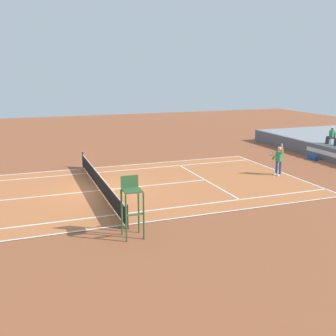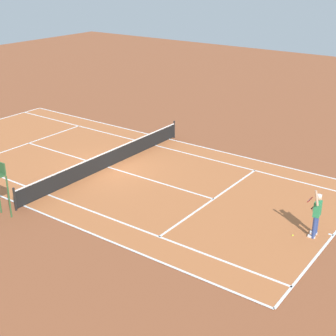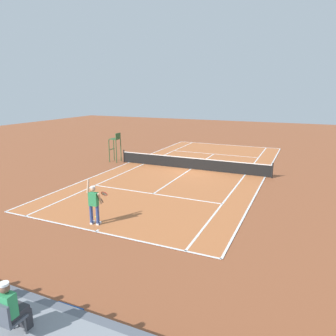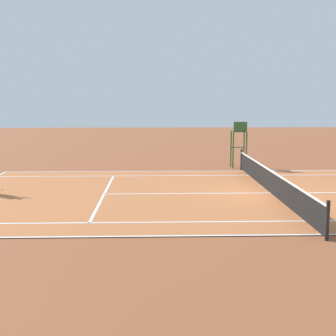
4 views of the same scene
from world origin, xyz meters
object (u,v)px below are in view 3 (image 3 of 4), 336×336
object	(u,v)px
equipment_bag	(68,314)
umpire_chair	(115,143)
spectator_seated_0	(11,310)
tennis_player	(94,204)
tennis_ball	(96,217)

from	to	relation	value
equipment_bag	umpire_chair	bearing A→B (deg)	-60.66
spectator_seated_0	tennis_player	distance (m)	7.76
tennis_ball	equipment_bag	size ratio (longest dim) A/B	0.07
umpire_chair	equipment_bag	world-z (taller)	umpire_chair
spectator_seated_0	tennis_player	world-z (taller)	spectator_seated_0
tennis_ball	tennis_player	bearing A→B (deg)	125.29
spectator_seated_0	tennis_ball	bearing A→B (deg)	-63.79
equipment_bag	tennis_player	bearing A→B (deg)	-59.98
tennis_player	equipment_bag	distance (m)	6.09
tennis_player	equipment_bag	xyz separation A→B (m)	(-3.02, 5.23, -0.83)
spectator_seated_0	umpire_chair	size ratio (longest dim) A/B	0.52
spectator_seated_0	umpire_chair	distance (m)	20.61
tennis_ball	umpire_chair	bearing A→B (deg)	-61.40
spectator_seated_0	tennis_player	bearing A→B (deg)	-64.75
tennis_player	umpire_chair	xyz separation A→B (m)	(6.25, -11.26, 0.56)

